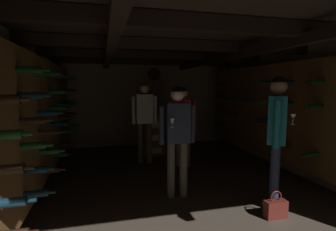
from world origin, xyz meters
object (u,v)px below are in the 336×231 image
object	(u,v)px
display_bottle	(151,112)
handbag	(275,209)
wine_crate_stack	(153,136)
person_guest_far_left	(145,114)
person_guest_near_right	(277,129)
person_guest_rear_center	(183,119)
person_host_center	(177,131)

from	to	relation	value
display_bottle	handbag	world-z (taller)	display_bottle
wine_crate_stack	display_bottle	world-z (taller)	display_bottle
person_guest_far_left	handbag	xyz separation A→B (m)	(1.20, -2.74, -0.92)
person_guest_near_right	person_guest_rear_center	distance (m)	2.13
handbag	person_guest_far_left	bearing A→B (deg)	113.62
person_guest_far_left	handbag	size ratio (longest dim) A/B	4.90
person_host_center	person_guest_rear_center	size ratio (longest dim) A/B	1.01
wine_crate_stack	person_guest_far_left	world-z (taller)	person_guest_far_left
person_host_center	handbag	world-z (taller)	person_host_center
display_bottle	person_host_center	world-z (taller)	person_host_center
person_guest_far_left	person_host_center	bearing A→B (deg)	-84.05
person_host_center	handbag	xyz separation A→B (m)	(1.01, -0.92, -0.86)
wine_crate_stack	handbag	size ratio (longest dim) A/B	2.59
person_host_center	person_guest_far_left	size ratio (longest dim) A/B	0.95
person_guest_far_left	display_bottle	bearing A→B (deg)	66.30
display_bottle	handbag	bearing A→B (deg)	-74.09
display_bottle	handbag	xyz separation A→B (m)	(0.94, -3.31, -0.92)
person_host_center	handbag	bearing A→B (deg)	-42.36
person_guest_rear_center	handbag	size ratio (longest dim) A/B	4.63
person_host_center	person_guest_near_right	world-z (taller)	person_guest_near_right
person_guest_near_right	person_guest_far_left	xyz separation A→B (m)	(-1.36, 2.47, -0.04)
wine_crate_stack	person_guest_rear_center	distance (m)	1.19
person_guest_rear_center	handbag	xyz separation A→B (m)	(0.48, -2.30, -0.85)
person_host_center	person_guest_far_left	xyz separation A→B (m)	(-0.19, 1.82, 0.06)
person_host_center	person_guest_near_right	bearing A→B (deg)	-28.90
wine_crate_stack	display_bottle	size ratio (longest dim) A/B	2.57
wine_crate_stack	person_guest_near_right	world-z (taller)	person_guest_near_right
person_guest_near_right	person_guest_far_left	size ratio (longest dim) A/B	1.03
person_host_center	person_guest_near_right	distance (m)	1.35
wine_crate_stack	handbag	world-z (taller)	wine_crate_stack
person_guest_near_right	handbag	world-z (taller)	person_guest_near_right
display_bottle	person_guest_far_left	distance (m)	0.63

